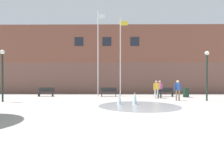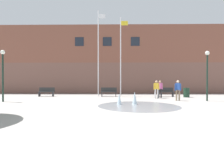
# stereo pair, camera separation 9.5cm
# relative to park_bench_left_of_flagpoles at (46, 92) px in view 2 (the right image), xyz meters

# --- Properties ---
(ground_plane) EXTENTS (100.00, 100.00, 0.00)m
(ground_plane) POSITION_rel_park_bench_left_of_flagpoles_xyz_m (6.03, -10.28, -0.48)
(ground_plane) COLOR gray
(library_building) EXTENTS (36.00, 6.05, 8.69)m
(library_building) POSITION_rel_park_bench_left_of_flagpoles_xyz_m (6.03, 7.20, 3.87)
(library_building) COLOR brown
(library_building) RESTS_ON ground
(splash_fountain) EXTENTS (4.95, 4.95, 0.83)m
(splash_fountain) POSITION_rel_park_bench_left_of_flagpoles_xyz_m (8.14, -6.67, -0.30)
(splash_fountain) COLOR gray
(splash_fountain) RESTS_ON ground
(park_bench_left_of_flagpoles) EXTENTS (1.60, 0.44, 0.91)m
(park_bench_left_of_flagpoles) POSITION_rel_park_bench_left_of_flagpoles_xyz_m (0.00, 0.00, 0.00)
(park_bench_left_of_flagpoles) COLOR #28282D
(park_bench_left_of_flagpoles) RESTS_ON ground
(park_bench_under_right_flagpole) EXTENTS (1.60, 0.44, 0.91)m
(park_bench_under_right_flagpole) POSITION_rel_park_bench_left_of_flagpoles_xyz_m (6.38, -0.11, 0.00)
(park_bench_under_right_flagpole) COLOR #28282D
(park_bench_under_right_flagpole) RESTS_ON ground
(park_bench_far_right) EXTENTS (1.60, 0.44, 0.91)m
(park_bench_far_right) POSITION_rel_park_bench_left_of_flagpoles_xyz_m (12.07, -0.11, 0.00)
(park_bench_far_right) COLOR #28282D
(park_bench_far_right) RESTS_ON ground
(adult_near_bench) EXTENTS (0.50, 0.35, 1.59)m
(adult_near_bench) POSITION_rel_park_bench_left_of_flagpoles_xyz_m (10.65, -2.23, 0.45)
(adult_near_bench) COLOR silver
(adult_near_bench) RESTS_ON ground
(adult_in_red) EXTENTS (0.50, 0.38, 1.59)m
(adult_in_red) POSITION_rel_park_bench_left_of_flagpoles_xyz_m (11.92, -3.94, 0.45)
(adult_in_red) COLOR #89755B
(adult_in_red) RESTS_ON ground
(teen_by_trashcan) EXTENTS (0.50, 0.37, 1.59)m
(teen_by_trashcan) POSITION_rel_park_bench_left_of_flagpoles_xyz_m (11.13, -1.60, 0.45)
(teen_by_trashcan) COLOR #28282D
(teen_by_trashcan) RESTS_ON ground
(flagpole_left) EXTENTS (0.80, 0.10, 8.93)m
(flagpole_left) POSITION_rel_park_bench_left_of_flagpoles_xyz_m (5.28, 0.49, 4.24)
(flagpole_left) COLOR silver
(flagpole_left) RESTS_ON ground
(flagpole_right) EXTENTS (0.80, 0.10, 8.20)m
(flagpole_right) POSITION_rel_park_bench_left_of_flagpoles_xyz_m (7.61, 0.49, 3.87)
(flagpole_right) COLOR silver
(flagpole_right) RESTS_ON ground
(lamp_post_left_lane) EXTENTS (0.32, 0.32, 3.83)m
(lamp_post_left_lane) POSITION_rel_park_bench_left_of_flagpoles_xyz_m (-1.33, -4.88, 2.03)
(lamp_post_left_lane) COLOR #192D23
(lamp_post_left_lane) RESTS_ON ground
(lamp_post_right_lane) EXTENTS (0.32, 0.32, 3.84)m
(lamp_post_right_lane) POSITION_rel_park_bench_left_of_flagpoles_xyz_m (14.08, -4.15, 2.04)
(lamp_post_right_lane) COLOR #192D23
(lamp_post_right_lane) RESTS_ON ground
(trash_can) EXTENTS (0.56, 0.56, 0.90)m
(trash_can) POSITION_rel_park_bench_left_of_flagpoles_xyz_m (13.87, -0.81, -0.03)
(trash_can) COLOR #193323
(trash_can) RESTS_ON ground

